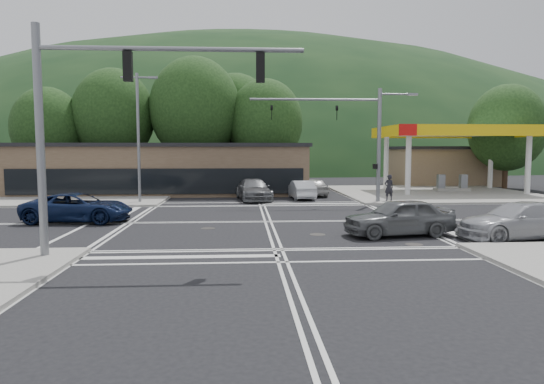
{
  "coord_description": "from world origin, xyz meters",
  "views": [
    {
      "loc": [
        -1.35,
        -25.2,
        3.8
      ],
      "look_at": [
        0.33,
        1.89,
        1.4
      ],
      "focal_mm": 32.0,
      "sensor_mm": 36.0,
      "label": 1
    }
  ],
  "objects": [
    {
      "name": "tree_n_e",
      "position": [
        -2.0,
        28.0,
        7.14
      ],
      "size": [
        8.4,
        8.4,
        11.98
      ],
      "color": "#382619",
      "rests_on": "ground"
    },
    {
      "name": "ground",
      "position": [
        0.0,
        0.0,
        0.0
      ],
      "size": [
        120.0,
        120.0,
        0.0
      ],
      "primitive_type": "plane",
      "color": "black",
      "rests_on": "ground"
    },
    {
      "name": "car_northbound",
      "position": [
        -0.5,
        10.91,
        0.79
      ],
      "size": [
        2.98,
        5.72,
        1.58
      ],
      "primitive_type": "imported",
      "rotation": [
        0.0,
        0.0,
        0.14
      ],
      "color": "#595C5E",
      "rests_on": "ground"
    },
    {
      "name": "car_grey_center",
      "position": [
        5.53,
        -4.46,
        0.82
      ],
      "size": [
        5.08,
        2.68,
        1.65
      ],
      "primitive_type": "imported",
      "rotation": [
        0.0,
        0.0,
        -1.41
      ],
      "color": "#5A5D5F",
      "rests_on": "ground"
    },
    {
      "name": "commercial_row",
      "position": [
        -8.0,
        17.0,
        2.0
      ],
      "size": [
        24.0,
        8.0,
        4.0
      ],
      "primitive_type": "cube",
      "color": "brown",
      "rests_on": "ground"
    },
    {
      "name": "gas_station_canopy",
      "position": [
        16.99,
        15.99,
        5.04
      ],
      "size": [
        12.32,
        8.34,
        5.75
      ],
      "color": "silver",
      "rests_on": "ground"
    },
    {
      "name": "tree_n_d",
      "position": [
        -20.0,
        23.0,
        5.84
      ],
      "size": [
        6.8,
        6.8,
        9.76
      ],
      "color": "#382619",
      "rests_on": "ground"
    },
    {
      "name": "hill_north",
      "position": [
        0.0,
        90.0,
        0.0
      ],
      "size": [
        252.0,
        126.0,
        140.0
      ],
      "primitive_type": "ellipsoid",
      "color": "#173419",
      "rests_on": "ground"
    },
    {
      "name": "tree_n_b",
      "position": [
        -6.0,
        24.0,
        7.79
      ],
      "size": [
        9.0,
        9.0,
        12.98
      ],
      "color": "#382619",
      "rests_on": "ground"
    },
    {
      "name": "car_blue_west",
      "position": [
        -9.92,
        0.5,
        0.76
      ],
      "size": [
        5.65,
        2.89,
        1.53
      ],
      "primitive_type": "imported",
      "rotation": [
        0.0,
        0.0,
        1.51
      ],
      "color": "#0D1A3D",
      "rests_on": "ground"
    },
    {
      "name": "sidewalk_nw",
      "position": [
        -15.0,
        15.0,
        0.07
      ],
      "size": [
        16.0,
        16.0,
        0.15
      ],
      "primitive_type": "cube",
      "color": "gray",
      "rests_on": "ground"
    },
    {
      "name": "streetlight_nw",
      "position": [
        -8.44,
        9.0,
        5.05
      ],
      "size": [
        2.5,
        0.25,
        9.0
      ],
      "color": "slate",
      "rests_on": "ground"
    },
    {
      "name": "tree_ne",
      "position": [
        24.0,
        20.0,
        5.84
      ],
      "size": [
        7.2,
        7.2,
        9.99
      ],
      "color": "#382619",
      "rests_on": "ground"
    },
    {
      "name": "signal_mast_ne",
      "position": [
        6.95,
        8.2,
        5.07
      ],
      "size": [
        11.65,
        0.3,
        8.0
      ],
      "color": "slate",
      "rests_on": "ground"
    },
    {
      "name": "signal_mast_sw",
      "position": [
        -6.39,
        -8.2,
        5.12
      ],
      "size": [
        9.14,
        0.28,
        8.0
      ],
      "color": "slate",
      "rests_on": "ground"
    },
    {
      "name": "tree_n_c",
      "position": [
        1.0,
        24.0,
        6.49
      ],
      "size": [
        7.6,
        7.6,
        10.87
      ],
      "color": "#382619",
      "rests_on": "ground"
    },
    {
      "name": "pedestrian",
      "position": [
        9.08,
        8.53,
        1.08
      ],
      "size": [
        0.74,
        0.55,
        1.86
      ],
      "primitive_type": "imported",
      "rotation": [
        0.0,
        0.0,
        3.31
      ],
      "color": "black",
      "rests_on": "sidewalk_ne"
    },
    {
      "name": "tree_n_a",
      "position": [
        -14.0,
        24.0,
        7.14
      ],
      "size": [
        8.0,
        8.0,
        11.75
      ],
      "color": "#382619",
      "rests_on": "ground"
    },
    {
      "name": "car_queue_b",
      "position": [
        4.48,
        14.0,
        0.72
      ],
      "size": [
        2.2,
        4.4,
        1.44
      ],
      "primitive_type": "imported",
      "rotation": [
        0.0,
        0.0,
        3.26
      ],
      "color": "#B1B1AD",
      "rests_on": "ground"
    },
    {
      "name": "sidewalk_ne",
      "position": [
        15.0,
        15.0,
        0.07
      ],
      "size": [
        16.0,
        16.0,
        0.15
      ],
      "primitive_type": "cube",
      "color": "gray",
      "rests_on": "ground"
    },
    {
      "name": "car_silver_east",
      "position": [
        10.42,
        -5.5,
        0.78
      ],
      "size": [
        5.58,
        2.82,
        1.55
      ],
      "primitive_type": "imported",
      "rotation": [
        0.0,
        0.0,
        -1.45
      ],
      "color": "#A3A5AA",
      "rests_on": "ground"
    },
    {
      "name": "car_queue_a",
      "position": [
        3.15,
        11.52,
        0.71
      ],
      "size": [
        1.87,
        4.44,
        1.42
      ],
      "primitive_type": "imported",
      "rotation": [
        0.0,
        0.0,
        3.23
      ],
      "color": "silver",
      "rests_on": "ground"
    },
    {
      "name": "convenience_store",
      "position": [
        20.0,
        25.0,
        1.9
      ],
      "size": [
        10.0,
        6.0,
        3.8
      ],
      "primitive_type": "cube",
      "color": "#846B4F",
      "rests_on": "ground"
    }
  ]
}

